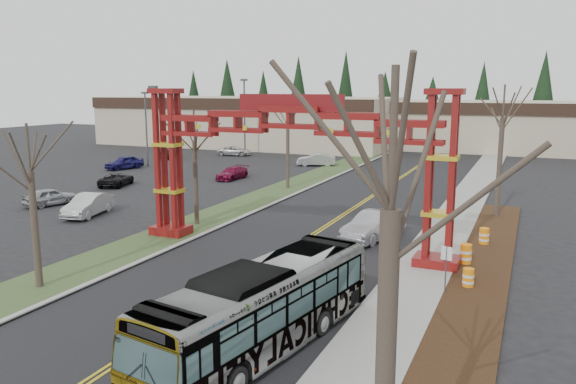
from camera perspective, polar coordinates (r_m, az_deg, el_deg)
The scene contains 34 objects.
road at distance 37.83m, azimuth 4.46°, elevation -3.13°, with size 12.00×110.00×0.02m, color black.
lane_line_left at distance 37.87m, azimuth 4.29°, elevation -3.09°, with size 0.12×100.00×0.01m, color gold.
lane_line_right at distance 37.79m, azimuth 4.64°, elevation -3.12°, with size 0.12×100.00×0.01m, color gold.
curb_right at distance 36.34m, azimuth 13.68°, elevation -3.87°, with size 0.30×110.00×0.15m, color #9D9E99.
sidewalk_right at distance 36.13m, azimuth 15.95°, elevation -4.06°, with size 2.60×110.00×0.14m, color gray.
landscape_strip at distance 21.72m, azimuth 17.30°, elevation -14.02°, with size 2.60×50.00×0.12m, color black.
grass_median at distance 41.07m, azimuth -6.14°, elevation -2.03°, with size 4.00×110.00×0.08m, color #394D26.
curb_left at distance 40.20m, azimuth -3.85°, elevation -2.21°, with size 0.30×110.00×0.15m, color #9D9E99.
gateway_arch at distance 30.39m, azimuth 0.25°, elevation 4.99°, with size 18.20×1.60×8.90m.
retail_building_west at distance 92.03m, azimuth -3.58°, elevation 7.26°, with size 46.00×22.30×7.50m.
retail_building_east at distance 89.90m, azimuth 22.47°, elevation 6.26°, with size 38.00×20.30×7.00m.
conifer_treeline at distance 102.46m, azimuth 17.26°, elevation 8.67°, with size 116.10×5.60×13.00m.
transit_bus at distance 19.58m, azimuth -2.61°, elevation -11.68°, with size 2.54×10.85×3.02m, color #B1B5B9.
silver_sedan at distance 33.82m, azimuth 8.65°, elevation -3.43°, with size 1.76×5.04×1.66m, color #A5A8AD.
parked_car_near_a at distance 46.92m, azimuth -23.00°, elevation -0.44°, with size 1.61×4.00×1.36m, color #A1A4A8.
parked_car_near_b at distance 42.11m, azimuth -19.64°, elevation -1.26°, with size 1.63×4.68×1.54m, color silver.
parked_car_near_c at distance 54.28m, azimuth -17.03°, elevation 1.25°, with size 2.05×4.44×1.23m, color black.
parked_car_mid_a at distance 55.99m, azimuth -5.71°, elevation 1.93°, with size 1.73×4.26×1.24m, color maroon.
parked_car_mid_b at distance 65.44m, azimuth -16.31°, elevation 2.91°, with size 1.76×4.37×1.49m, color navy.
parked_car_far_a at distance 65.44m, azimuth 2.88°, elevation 3.31°, with size 1.55×4.46×1.47m, color #B7B8C0.
parked_car_far_b at distance 75.86m, azimuth -5.46°, elevation 4.18°, with size 2.08×4.51×1.25m, color silver.
parked_car_far_c at distance 74.07m, azimuth -11.95°, elevation 3.84°, with size 1.72×4.24×1.23m, color black.
bare_tree_median_near at distance 26.92m, azimuth -24.72°, elevation 1.83°, with size 3.19×3.19×7.43m.
bare_tree_median_mid at distance 36.77m, azimuth -9.48°, elevation 5.08°, with size 3.00×3.00×7.54m.
bare_tree_median_far at distance 49.92m, azimuth -0.03°, elevation 7.13°, with size 3.10×3.10×8.06m.
bare_tree_right_near at distance 9.16m, azimuth 10.39°, elevation -2.15°, with size 3.45×3.45×9.25m.
bare_tree_right_far at distance 41.13m, azimuth 20.98°, elevation 6.97°, with size 3.41×3.41×9.17m.
light_pole_near at distance 51.75m, azimuth -13.39°, elevation 6.20°, with size 0.79×0.40×9.13m.
light_pole_mid at distance 66.80m, azimuth -14.22°, elevation 6.76°, with size 0.74×0.37×8.51m.
light_pole_far at distance 76.20m, azimuth -4.45°, elevation 8.17°, with size 0.88×0.44×10.14m.
street_sign at distance 25.34m, azimuth 15.79°, elevation -6.71°, with size 0.49×0.16×2.19m.
barrel_south at distance 26.75m, azimuth 17.84°, elevation -8.38°, with size 0.51×0.51×0.95m.
barrel_mid at distance 30.11m, azimuth 17.60°, elevation -6.10°, with size 0.60×0.60×1.11m.
barrel_north at distance 34.11m, azimuth 19.30°, elevation -4.33°, with size 0.56×0.56×1.04m.
Camera 1 is at (12.01, -9.76, 8.89)m, focal length 35.00 mm.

